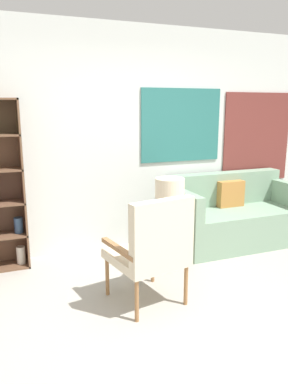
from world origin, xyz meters
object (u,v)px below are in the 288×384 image
couch (234,217)px  table_lamp (170,195)px  side_table (165,226)px  armchair (154,246)px

couch → table_lamp: bearing=-160.2°
couch → side_table: bearing=-162.4°
couch → table_lamp: 1.29m
armchair → table_lamp: size_ratio=2.17×
side_table → armchair: bearing=-120.9°
armchair → side_table: bearing=59.1°
armchair → side_table: (0.45, 0.75, -0.10)m
armchair → table_lamp: (0.49, 0.71, 0.25)m
armchair → table_lamp: bearing=55.6°
couch → table_lamp: (-1.12, -0.40, 0.48)m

